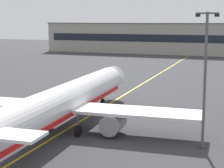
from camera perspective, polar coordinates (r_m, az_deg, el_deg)
taxiway_centreline at (r=60.63m, az=-0.39°, el=-2.90°), size 7.90×179.85×0.01m
airliner_foreground at (r=45.87m, az=-7.17°, el=-2.66°), size 32.27×41.53×11.65m
apron_lamp_post at (r=39.61m, az=13.42°, el=0.79°), size 2.24×0.90×13.63m
safety_cone_by_nose_gear at (r=60.02m, az=2.01°, el=-2.79°), size 0.44×0.44×0.55m
terminal_building at (r=150.49m, az=13.16°, el=6.45°), size 125.77×12.40×11.94m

